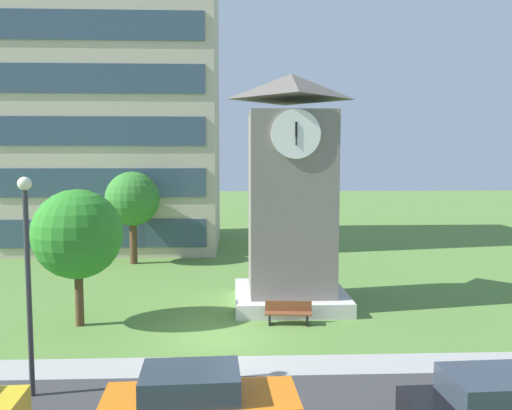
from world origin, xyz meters
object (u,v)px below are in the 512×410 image
at_px(parked_car_black, 502,410).
at_px(tree_near_tower, 133,199).
at_px(tree_streetside, 77,234).
at_px(street_lamp, 28,262).
at_px(parked_car_orange, 198,405).
at_px(clock_tower, 291,204).
at_px(park_bench, 288,313).

bearing_deg(parked_car_black, tree_near_tower, 119.59).
bearing_deg(tree_streetside, tree_near_tower, 90.63).
bearing_deg(street_lamp, tree_streetside, 94.10).
distance_m(parked_car_orange, parked_car_black, 6.76).
relative_size(clock_tower, parked_car_black, 2.28).
distance_m(tree_streetside, tree_near_tower, 11.89).
xyz_separation_m(clock_tower, parked_car_black, (3.45, -11.82, -3.56)).
bearing_deg(tree_near_tower, clock_tower, -47.32).
bearing_deg(parked_car_orange, street_lamp, 151.37).
distance_m(street_lamp, tree_streetside, 6.09).
distance_m(tree_near_tower, parked_car_orange, 21.35).
bearing_deg(parked_car_black, parked_car_orange, 175.36).
height_order(park_bench, parked_car_black, parked_car_black).
bearing_deg(parked_car_black, tree_streetside, 142.24).
relative_size(park_bench, parked_car_orange, 0.41).
bearing_deg(tree_near_tower, tree_streetside, -89.37).
bearing_deg(street_lamp, clock_tower, 47.79).
distance_m(street_lamp, parked_car_black, 12.12).
distance_m(park_bench, tree_streetside, 8.56).
bearing_deg(parked_car_black, park_bench, 113.11).
height_order(clock_tower, parked_car_orange, clock_tower).
height_order(tree_streetside, tree_near_tower, tree_near_tower).
relative_size(tree_near_tower, parked_car_orange, 1.24).
bearing_deg(tree_streetside, parked_car_black, -37.76).
distance_m(clock_tower, park_bench, 4.90).
bearing_deg(park_bench, parked_car_orange, -109.11).
bearing_deg(clock_tower, tree_near_tower, 132.68).
height_order(street_lamp, parked_car_black, street_lamp).
xyz_separation_m(parked_car_orange, parked_car_black, (6.74, -0.55, 0.00)).
bearing_deg(parked_car_orange, clock_tower, 73.74).
xyz_separation_m(tree_near_tower, parked_car_orange, (5.20, -20.48, -3.03)).
distance_m(park_bench, street_lamp, 10.10).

